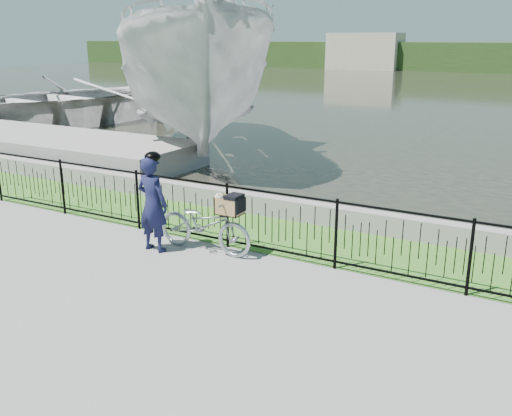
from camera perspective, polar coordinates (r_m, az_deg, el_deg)
The scene contains 11 objects.
ground at distance 8.28m, azimuth -2.85°, elevation -8.48°, with size 120.00×120.00×0.00m, color gray.
grass_strip at distance 10.40m, azimuth 4.79°, elevation -3.12°, with size 60.00×2.00×0.01m, color #3B6E22.
water at distance 39.69m, azimuth 23.82°, elevation 10.23°, with size 120.00×120.00×0.00m, color #27271E.
quay_wall at distance 11.21m, azimuth 6.96°, elevation -0.65°, with size 60.00×0.30×0.40m, color gray.
fence at distance 9.37m, azimuth 2.31°, elevation -1.65°, with size 14.00×0.06×1.15m, color black, non-canonical shape.
far_building_left at distance 68.01m, azimuth 10.84°, elevation 15.15°, with size 8.00×4.00×4.00m, color #A79D86.
dock at distance 18.62m, azimuth -20.30°, elevation 5.86°, with size 10.00×3.00×0.70m, color gray.
bicycle_rig at distance 9.70m, azimuth -5.10°, elevation -1.58°, with size 1.81×0.63×1.10m.
cyclist at distance 9.76m, azimuth -10.32°, elevation 0.55°, with size 0.62×0.43×1.72m.
boat_near at distance 18.20m, azimuth -6.10°, elevation 12.84°, with size 10.69×11.79×6.29m.
boat_far at distance 25.59m, azimuth -18.67°, elevation 10.15°, with size 8.24×10.46×1.96m.
Camera 1 is at (4.03, -6.32, 3.52)m, focal length 40.00 mm.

